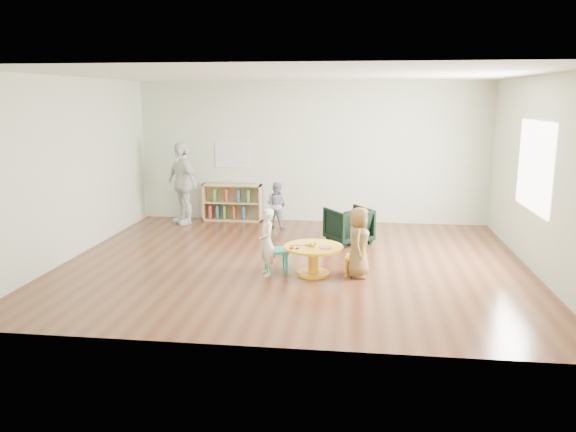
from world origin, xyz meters
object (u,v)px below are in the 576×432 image
object	(u,v)px
child_right	(359,242)
adult_caretaker	(182,183)
kid_chair_right	(358,256)
toddler	(277,205)
bookshelf	(232,203)
child_left	(267,242)
activity_table	(313,255)
armchair	(349,225)
kid_chair_left	(273,249)

from	to	relation	value
child_right	adult_caretaker	xyz separation A→B (m)	(-3.50, 3.03, 0.31)
kid_chair_right	toddler	world-z (taller)	toddler
bookshelf	child_left	world-z (taller)	child_left
child_right	adult_caretaker	bearing A→B (deg)	55.15
activity_table	adult_caretaker	size ratio (longest dim) A/B	0.52
child_left	armchair	bearing A→B (deg)	130.60
kid_chair_right	adult_caretaker	size ratio (longest dim) A/B	0.31
armchair	child_left	distance (m)	2.27
activity_table	child_left	world-z (taller)	child_left
activity_table	toddler	size ratio (longest dim) A/B	0.94
kid_chair_left	bookshelf	distance (m)	3.62
child_left	bookshelf	bearing A→B (deg)	-179.64
kid_chair_left	child_right	world-z (taller)	child_right
kid_chair_right	kid_chair_left	bearing A→B (deg)	96.18
bookshelf	kid_chair_right	bearing A→B (deg)	-52.50
armchair	child_left	world-z (taller)	child_left
adult_caretaker	kid_chair_left	bearing A→B (deg)	-11.22
kid_chair_left	toddler	bearing A→B (deg)	171.08
activity_table	child_right	distance (m)	0.66
bookshelf	kid_chair_left	bearing A→B (deg)	-67.96
kid_chair_right	child_left	world-z (taller)	child_left
armchair	activity_table	bearing A→B (deg)	42.62
child_right	toddler	world-z (taller)	child_right
activity_table	toddler	world-z (taller)	toddler
activity_table	bookshelf	bearing A→B (deg)	119.73
child_left	adult_caretaker	size ratio (longest dim) A/B	0.59
child_right	activity_table	bearing A→B (deg)	94.61
activity_table	child_left	bearing A→B (deg)	-171.70
child_left	toddler	size ratio (longest dim) A/B	1.06
kid_chair_left	kid_chair_right	size ratio (longest dim) A/B	1.22
kid_chair_right	child_right	size ratio (longest dim) A/B	0.51
kid_chair_right	adult_caretaker	xyz separation A→B (m)	(-3.49, 2.95, 0.54)
activity_table	armchair	size ratio (longest dim) A/B	1.23
kid_chair_right	bookshelf	xyz separation A→B (m)	(-2.58, 3.36, 0.09)
adult_caretaker	child_right	bearing A→B (deg)	0.28
adult_caretaker	child_left	bearing A→B (deg)	-13.39
child_right	bookshelf	bearing A→B (deg)	42.98
activity_table	kid_chair_left	world-z (taller)	kid_chair_left
kid_chair_right	armchair	world-z (taller)	armchair
armchair	toddler	world-z (taller)	toddler
child_right	toddler	distance (m)	3.28
bookshelf	armchair	size ratio (longest dim) A/B	1.75
toddler	child_right	bearing A→B (deg)	140.61
kid_chair_left	armchair	world-z (taller)	kid_chair_left
kid_chair_right	toddler	bearing A→B (deg)	35.63
activity_table	toddler	distance (m)	3.02
kid_chair_left	child_left	bearing A→B (deg)	-37.58
kid_chair_left	child_left	distance (m)	0.22
activity_table	kid_chair_left	xyz separation A→B (m)	(-0.59, 0.06, 0.04)
child_right	toddler	bearing A→B (deg)	34.85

